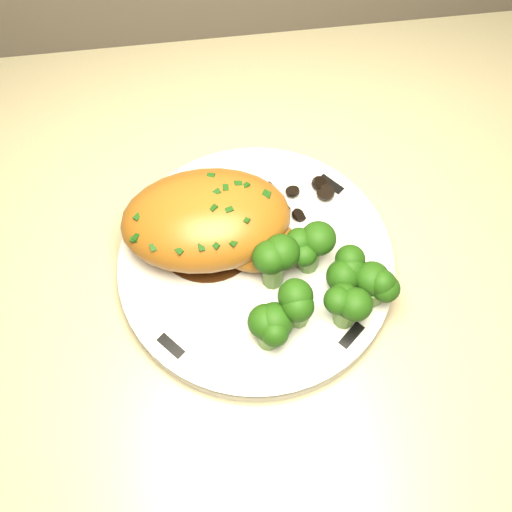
{
  "coord_description": "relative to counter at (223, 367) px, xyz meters",
  "views": [
    {
      "loc": [
        -0.17,
        1.34,
        1.49
      ],
      "look_at": [
        -0.13,
        1.64,
        0.9
      ],
      "focal_mm": 45.0,
      "sensor_mm": 36.0,
      "label": 1
    }
  ],
  "objects": [
    {
      "name": "rim_accent_1",
      "position": [
        -0.03,
        0.06,
        0.45
      ],
      "size": [
        0.03,
        0.03,
        0.0
      ],
      "primitive_type": "cube",
      "rotation": [
        0.0,
        0.0,
        3.86
      ],
      "color": "black",
      "rests_on": "plate"
    },
    {
      "name": "rim_accent_0",
      "position": [
        0.15,
        0.05,
        0.45
      ],
      "size": [
        0.03,
        0.03,
        0.0
      ],
      "primitive_type": "cube",
      "rotation": [
        0.0,
        0.0,
        2.29
      ],
      "color": "black",
      "rests_on": "plate"
    },
    {
      "name": "rim_accent_2",
      "position": [
        -0.04,
        -0.12,
        0.45
      ],
      "size": [
        0.03,
        0.03,
        0.0
      ],
      "primitive_type": "cube",
      "rotation": [
        0.0,
        0.0,
        5.43
      ],
      "color": "black",
      "rests_on": "plate"
    },
    {
      "name": "rim_accent_3",
      "position": [
        0.14,
        -0.13,
        0.45
      ],
      "size": [
        0.03,
        0.03,
        0.0
      ],
      "primitive_type": "cube",
      "rotation": [
        0.0,
        0.0,
        7.01
      ],
      "color": "black",
      "rests_on": "plate"
    },
    {
      "name": "plate",
      "position": [
        0.05,
        -0.03,
        0.44
      ],
      "size": [
        0.32,
        0.32,
        0.02
      ],
      "primitive_type": "cylinder",
      "rotation": [
        0.0,
        0.0,
        -0.13
      ],
      "color": "silver",
      "rests_on": "counter"
    },
    {
      "name": "counter",
      "position": [
        0.0,
        0.0,
        0.0
      ],
      "size": [
        2.02,
        0.67,
        0.99
      ],
      "color": "brown",
      "rests_on": "ground"
    },
    {
      "name": "chicken_breast",
      "position": [
        0.01,
        -0.0,
        0.49
      ],
      "size": [
        0.18,
        0.12,
        0.07
      ],
      "rotation": [
        0.0,
        0.0,
        -0.01
      ],
      "color": "#955919",
      "rests_on": "plate"
    },
    {
      "name": "mushroom_pile",
      "position": [
        0.1,
        0.03,
        0.46
      ],
      "size": [
        0.08,
        0.06,
        0.02
      ],
      "color": "black",
      "rests_on": "plate"
    },
    {
      "name": "gravy_pool",
      "position": [
        0.01,
        0.0,
        0.45
      ],
      "size": [
        0.11,
        0.11,
        0.0
      ],
      "primitive_type": "cylinder",
      "color": "#321909",
      "rests_on": "plate"
    },
    {
      "name": "broccoli_florets",
      "position": [
        0.11,
        -0.09,
        0.48
      ],
      "size": [
        0.14,
        0.11,
        0.05
      ],
      "rotation": [
        0.0,
        0.0,
        -0.05
      ],
      "color": "#588237",
      "rests_on": "plate"
    }
  ]
}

